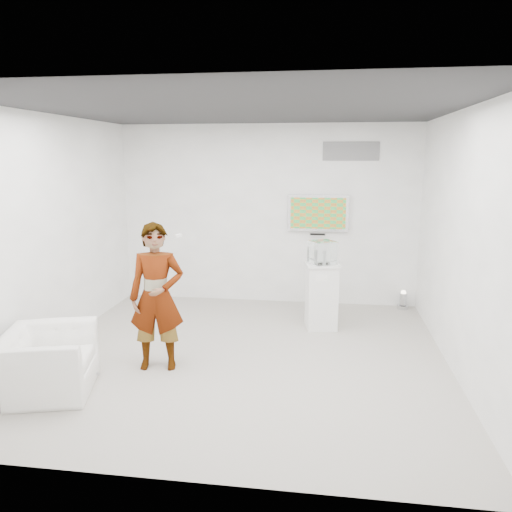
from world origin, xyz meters
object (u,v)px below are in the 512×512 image
tv (318,213)px  floor_uplight (403,300)px  armchair (48,362)px  pedestal (321,296)px  person (157,297)px

tv → floor_uplight: (1.43, -0.11, -1.40)m
armchair → pedestal: size_ratio=1.05×
pedestal → floor_uplight: size_ratio=3.25×
tv → person: bearing=-121.4°
person → pedestal: (1.88, 1.69, -0.38)m
armchair → pedestal: bearing=-64.4°
tv → armchair: tv is taller
person → floor_uplight: size_ratio=5.83×
tv → pedestal: tv is taller
person → armchair: person is taller
armchair → floor_uplight: 5.49m
person → armchair: 1.34m
armchair → pedestal: pedestal is taller
floor_uplight → armchair: bearing=-139.4°
person → floor_uplight: (3.21, 2.80, -0.72)m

